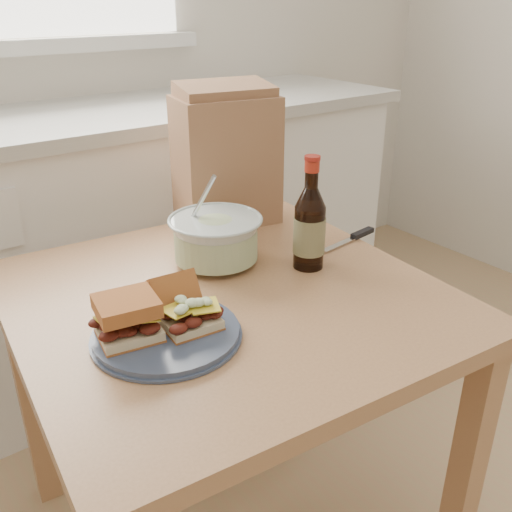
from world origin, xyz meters
TOP-DOWN VIEW (x-y plane):
  - cabinet_run at (-0.00, 1.70)m, footprint 2.50×0.64m
  - dining_table at (0.02, 0.77)m, footprint 0.93×0.93m
  - plate at (-0.17, 0.70)m, footprint 0.27×0.27m
  - sandwich_left at (-0.23, 0.71)m, footprint 0.12×0.11m
  - sandwich_right at (-0.13, 0.70)m, footprint 0.11×0.14m
  - coleslaw_bowl at (0.08, 0.91)m, footprint 0.22×0.22m
  - beer_bottle at (0.24, 0.77)m, footprint 0.07×0.07m
  - knife at (0.45, 0.82)m, footprint 0.19×0.04m
  - paper_bag at (0.25, 1.12)m, footprint 0.29×0.22m

SIDE VIEW (x-z plane):
  - cabinet_run at x=0.00m, z-range 0.00..0.94m
  - dining_table at x=0.02m, z-range 0.25..0.96m
  - knife at x=0.45m, z-range 0.71..0.73m
  - plate at x=-0.17m, z-range 0.71..0.73m
  - sandwich_right at x=-0.13m, z-range 0.72..0.80m
  - coleslaw_bowl at x=0.08m, z-range 0.66..0.88m
  - sandwich_left at x=-0.23m, z-range 0.73..0.81m
  - beer_bottle at x=0.24m, z-range 0.68..0.94m
  - paper_bag at x=0.25m, z-range 0.71..1.05m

